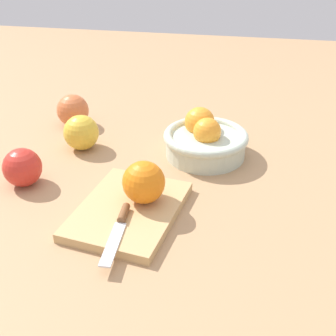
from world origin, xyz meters
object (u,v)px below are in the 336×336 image
at_px(cutting_board, 129,211).
at_px(orange_on_board, 144,182).
at_px(apple_front_right, 22,167).
at_px(apple_front_left_2, 73,110).
at_px(knife, 119,226).
at_px(apple_front_left, 81,133).
at_px(bowl, 205,139).

relative_size(cutting_board, orange_on_board, 2.95).
height_order(apple_front_right, apple_front_left_2, apple_front_left_2).
xyz_separation_m(cutting_board, orange_on_board, (-0.03, 0.02, 0.05)).
height_order(knife, apple_front_left_2, apple_front_left_2).
height_order(orange_on_board, knife, orange_on_board).
distance_m(knife, apple_front_right, 0.27).
distance_m(apple_front_right, apple_front_left_2, 0.29).
bearing_deg(orange_on_board, apple_front_right, -98.58).
xyz_separation_m(apple_front_right, apple_front_left_2, (-0.29, -0.00, 0.00)).
distance_m(knife, apple_front_left, 0.35).
bearing_deg(apple_front_left, bowl, 94.21).
relative_size(apple_front_right, apple_front_left_2, 0.97).
bearing_deg(bowl, knife, -19.24).
bearing_deg(apple_front_right, apple_front_left_2, -179.64).
bearing_deg(cutting_board, apple_front_left, -143.60).
bearing_deg(knife, apple_front_left_2, -150.18).
distance_m(cutting_board, apple_front_left_2, 0.43).
bearing_deg(apple_front_left_2, apple_front_right, 0.36).
bearing_deg(bowl, apple_front_right, -61.28).
relative_size(bowl, apple_front_left_2, 2.35).
height_order(bowl, orange_on_board, same).
bearing_deg(apple_front_left, knife, 30.25).
xyz_separation_m(apple_front_left, apple_front_left_2, (-0.12, -0.07, -0.00)).
bearing_deg(cutting_board, bowl, 156.31).
bearing_deg(apple_front_left_2, bowl, 74.36).
bearing_deg(apple_front_right, bowl, 118.72).
relative_size(knife, apple_front_left, 1.90).
bearing_deg(apple_front_right, knife, 61.66).
xyz_separation_m(cutting_board, apple_front_right, (-0.06, -0.24, 0.03)).
bearing_deg(apple_front_right, cutting_board, 74.73).
height_order(orange_on_board, apple_front_left_2, orange_on_board).
bearing_deg(cutting_board, orange_on_board, 136.39).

